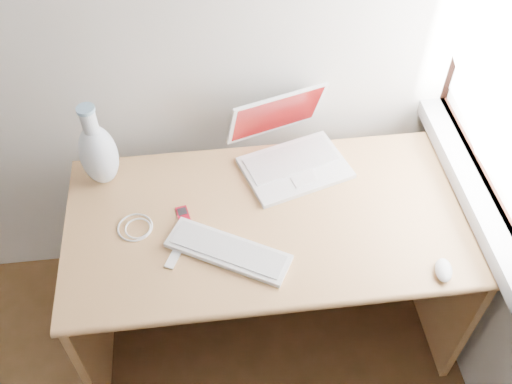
{
  "coord_description": "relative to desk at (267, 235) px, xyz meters",
  "views": [
    {
      "loc": [
        0.79,
        0.07,
        2.27
      ],
      "look_at": [
        0.94,
        1.35,
        0.81
      ],
      "focal_mm": 40.0,
      "sensor_mm": 36.0,
      "label": 1
    }
  ],
  "objects": [
    {
      "name": "desk",
      "position": [
        0.0,
        0.0,
        0.0
      ],
      "size": [
        1.41,
        0.7,
        0.74
      ],
      "color": "tan",
      "rests_on": "floor"
    },
    {
      "name": "laptop",
      "position": [
        0.12,
        0.18,
        0.27
      ],
      "size": [
        0.43,
        0.41,
        0.25
      ],
      "rotation": [
        0.0,
        0.0,
        0.3
      ],
      "color": "white",
      "rests_on": "desk"
    },
    {
      "name": "external_keyboard",
      "position": [
        -0.16,
        -0.22,
        0.22
      ],
      "size": [
        0.42,
        0.31,
        0.02
      ],
      "rotation": [
        0.0,
        0.0,
        -0.52
      ],
      "color": "white",
      "rests_on": "desk"
    },
    {
      "name": "mouse",
      "position": [
        0.51,
        -0.38,
        0.23
      ],
      "size": [
        0.08,
        0.1,
        0.03
      ],
      "primitive_type": "ellipsoid",
      "rotation": [
        0.0,
        0.0,
        -0.28
      ],
      "color": "white",
      "rests_on": "desk"
    },
    {
      "name": "ipod",
      "position": [
        -0.3,
        -0.05,
        0.22
      ],
      "size": [
        0.06,
        0.09,
        0.01
      ],
      "rotation": [
        0.0,
        0.0,
        0.2
      ],
      "color": "#A90B20",
      "rests_on": "desk"
    },
    {
      "name": "cable_coil",
      "position": [
        -0.46,
        -0.08,
        0.22
      ],
      "size": [
        0.12,
        0.12,
        0.01
      ],
      "primitive_type": "torus",
      "rotation": [
        0.0,
        0.0,
        0.03
      ],
      "color": "white",
      "rests_on": "desk"
    },
    {
      "name": "remote",
      "position": [
        -0.34,
        -0.22,
        0.22
      ],
      "size": [
        0.06,
        0.09,
        0.01
      ],
      "primitive_type": "cube",
      "rotation": [
        0.0,
        0.0,
        -0.45
      ],
      "color": "white",
      "rests_on": "desk"
    },
    {
      "name": "vase",
      "position": [
        -0.57,
        0.16,
        0.35
      ],
      "size": [
        0.13,
        0.13,
        0.34
      ],
      "color": "white",
      "rests_on": "desk"
    }
  ]
}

